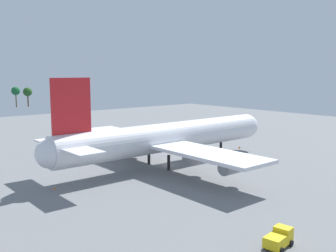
% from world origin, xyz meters
% --- Properties ---
extents(ground_plane, '(258.80, 258.80, 0.00)m').
position_xyz_m(ground_plane, '(0.00, 0.00, 0.00)').
color(ground_plane, slate).
extents(cargo_airplane, '(64.70, 58.66, 21.13)m').
position_xyz_m(cargo_airplane, '(-0.14, 0.00, 6.75)').
color(cargo_airplane, silver).
rests_on(cargo_airplane, ground_plane).
extents(fuel_truck, '(4.83, 3.53, 2.00)m').
position_xyz_m(fuel_truck, '(20.06, 10.36, 1.03)').
color(fuel_truck, '#232328').
rests_on(fuel_truck, ground_plane).
extents(cargo_loader, '(4.71, 3.11, 2.31)m').
position_xyz_m(cargo_loader, '(-17.17, -42.51, 1.17)').
color(cargo_loader, yellow).
rests_on(cargo_loader, ground_plane).
extents(safety_cone_nose, '(0.54, 0.54, 0.77)m').
position_xyz_m(safety_cone_nose, '(29.11, 2.06, 0.38)').
color(safety_cone_nose, orange).
rests_on(safety_cone_nose, ground_plane).
extents(safety_cone_tail, '(0.41, 0.41, 0.58)m').
position_xyz_m(safety_cone_tail, '(-29.11, -1.01, 0.29)').
color(safety_cone_tail, orange).
rests_on(safety_cone_tail, ground_plane).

